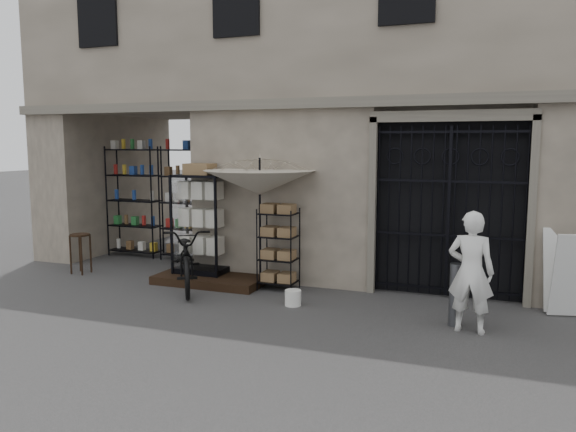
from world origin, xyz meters
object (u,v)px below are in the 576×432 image
at_px(display_cabinet, 201,229).
at_px(wire_rack, 278,250).
at_px(wooden_stool, 81,253).
at_px(easel_sign, 569,273).
at_px(steel_bollard, 455,295).
at_px(bicycle, 187,289).
at_px(white_bucket, 293,298).
at_px(market_umbrella, 260,176).
at_px(shopkeeper, 468,331).

xyz_separation_m(display_cabinet, wire_rack, (1.59, -0.09, -0.27)).
distance_m(wooden_stool, easel_sign, 8.74).
height_order(wooden_stool, steel_bollard, steel_bollard).
xyz_separation_m(display_cabinet, bicycle, (0.07, -0.64, -0.98)).
bearing_deg(white_bucket, easel_sign, 13.32).
xyz_separation_m(market_umbrella, shopkeeper, (3.61, -1.16, -2.00)).
bearing_deg(steel_bollard, wire_rack, 162.07).
distance_m(display_cabinet, bicycle, 1.17).
xyz_separation_m(market_umbrella, bicycle, (-1.18, -0.52, -2.00)).
distance_m(wire_rack, shopkeeper, 3.55).
bearing_deg(bicycle, easel_sign, -26.36).
distance_m(wooden_stool, shopkeeper, 7.46).
bearing_deg(shopkeeper, display_cabinet, -9.00).
height_order(market_umbrella, bicycle, market_umbrella).
distance_m(wire_rack, steel_bollard, 3.23).
distance_m(market_umbrella, shopkeeper, 4.29).
xyz_separation_m(display_cabinet, market_umbrella, (1.25, -0.11, 1.02)).
distance_m(white_bucket, wooden_stool, 4.76).
bearing_deg(display_cabinet, steel_bollard, -17.82).
bearing_deg(white_bucket, display_cabinet, 156.53).
xyz_separation_m(wooden_stool, steel_bollard, (7.19, -0.75, 0.03)).
xyz_separation_m(white_bucket, easel_sign, (4.02, 0.95, 0.53)).
height_order(display_cabinet, wire_rack, display_cabinet).
distance_m(steel_bollard, easel_sign, 1.90).
bearing_deg(wooden_stool, bicycle, -6.86).
bearing_deg(white_bucket, wooden_stool, 172.48).
bearing_deg(easel_sign, shopkeeper, -149.96).
bearing_deg(easel_sign, bicycle, 172.35).
bearing_deg(easel_sign, steel_bollard, -158.51).
relative_size(market_umbrella, wooden_stool, 3.51).
height_order(shopkeeper, easel_sign, easel_sign).
height_order(wire_rack, shopkeeper, wire_rack).
height_order(wire_rack, market_umbrella, market_umbrella).
xyz_separation_m(bicycle, shopkeeper, (4.79, -0.63, 0.00)).
xyz_separation_m(wire_rack, wooden_stool, (-4.12, -0.24, -0.29)).
distance_m(shopkeeper, easel_sign, 1.96).
height_order(steel_bollard, easel_sign, easel_sign).
relative_size(display_cabinet, market_umbrella, 0.72).
bearing_deg(wooden_stool, shopkeeper, -7.30).
height_order(display_cabinet, bicycle, display_cabinet).
bearing_deg(easel_sign, white_bucket, 179.67).
distance_m(display_cabinet, wire_rack, 1.62).
distance_m(white_bucket, shopkeeper, 2.71).
relative_size(wire_rack, white_bucket, 5.53).
bearing_deg(bicycle, white_bucket, -40.68).
bearing_deg(market_umbrella, wire_rack, 4.38).
distance_m(display_cabinet, easel_sign, 6.21).
distance_m(wooden_stool, steel_bollard, 7.23).
xyz_separation_m(wire_rack, easel_sign, (4.61, 0.09, -0.05)).
relative_size(wooden_stool, shopkeeper, 0.47).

